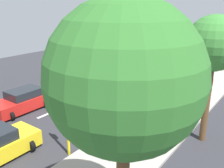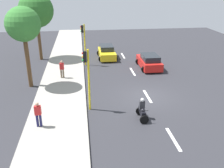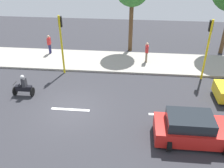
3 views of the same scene
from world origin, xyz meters
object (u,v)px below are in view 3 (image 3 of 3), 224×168
object	(u,v)px
motorcycle	(23,87)
pedestrian_near_signal	(49,44)
traffic_light_midblock	(61,37)
car_red	(193,129)
pedestrian_by_tree	(147,52)
traffic_light_corner	(208,41)

from	to	relation	value
motorcycle	pedestrian_near_signal	size ratio (longest dim) A/B	0.91
traffic_light_midblock	car_red	bearing A→B (deg)	-128.52
car_red	pedestrian_near_signal	size ratio (longest dim) A/B	2.43
car_red	pedestrian_by_tree	bearing A→B (deg)	13.52
motorcycle	pedestrian_by_tree	size ratio (longest dim) A/B	0.91
pedestrian_near_signal	traffic_light_midblock	size ratio (longest dim) A/B	0.38
pedestrian_by_tree	traffic_light_midblock	size ratio (longest dim) A/B	0.38
car_red	pedestrian_by_tree	size ratio (longest dim) A/B	2.43
car_red	traffic_light_midblock	distance (m)	11.19
car_red	traffic_light_midblock	world-z (taller)	traffic_light_midblock
pedestrian_by_tree	traffic_light_corner	xyz separation A→B (m)	(-2.22, -4.08, 1.87)
motorcycle	traffic_light_corner	xyz separation A→B (m)	(3.54, -12.31, 2.29)
traffic_light_midblock	traffic_light_corner	bearing A→B (deg)	-90.00
car_red	pedestrian_by_tree	world-z (taller)	pedestrian_by_tree
motorcycle	car_red	bearing A→B (deg)	-107.56
car_red	motorcycle	bearing A→B (deg)	72.44
car_red	traffic_light_midblock	xyz separation A→B (m)	(6.83, 8.58, 2.22)
pedestrian_by_tree	motorcycle	bearing A→B (deg)	124.96
pedestrian_by_tree	traffic_light_midblock	distance (m)	7.03
pedestrian_by_tree	traffic_light_midblock	xyz separation A→B (m)	(-2.22, 6.40, 1.87)
motorcycle	traffic_light_corner	bearing A→B (deg)	-73.97
pedestrian_by_tree	pedestrian_near_signal	bearing A→B (deg)	83.49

